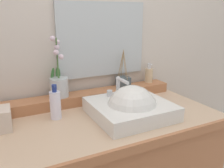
% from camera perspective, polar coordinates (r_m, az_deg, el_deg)
% --- Properties ---
extents(wall_back, '(2.89, 0.20, 2.68)m').
position_cam_1_polar(wall_back, '(1.60, -9.62, 14.99)').
color(wall_back, beige).
rests_on(wall_back, ground).
extents(back_ledge, '(1.21, 0.12, 0.06)m').
position_cam_1_polar(back_ledge, '(1.51, -6.69, -3.23)').
color(back_ledge, '#AF6E46').
rests_on(back_ledge, vanity_cabinet).
extents(sink_basin, '(0.41, 0.40, 0.29)m').
position_cam_1_polar(sink_basin, '(1.30, 4.57, -6.15)').
color(sink_basin, white).
rests_on(sink_basin, vanity_cabinet).
extents(potted_plant, '(0.11, 0.11, 0.36)m').
position_cam_1_polar(potted_plant, '(1.44, -12.52, 0.23)').
color(potted_plant, silver).
rests_on(potted_plant, back_ledge).
extents(soap_dispenser, '(0.05, 0.06, 0.14)m').
position_cam_1_polar(soap_dispenser, '(1.73, 8.77, 2.19)').
color(soap_dispenser, '#D3B58B').
rests_on(soap_dispenser, back_ledge).
extents(reed_diffuser, '(0.09, 0.08, 0.25)m').
position_cam_1_polar(reed_diffuser, '(1.63, 2.69, 0.73)').
color(reed_diffuser, '#48555A').
rests_on(reed_diffuser, back_ledge).
extents(lotion_bottle, '(0.06, 0.06, 0.19)m').
position_cam_1_polar(lotion_bottle, '(1.30, -13.32, -4.73)').
color(lotion_bottle, white).
rests_on(lotion_bottle, vanity_cabinet).
extents(mirror, '(0.60, 0.02, 0.47)m').
position_cam_1_polar(mirror, '(1.56, -2.31, 10.46)').
color(mirror, silver).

